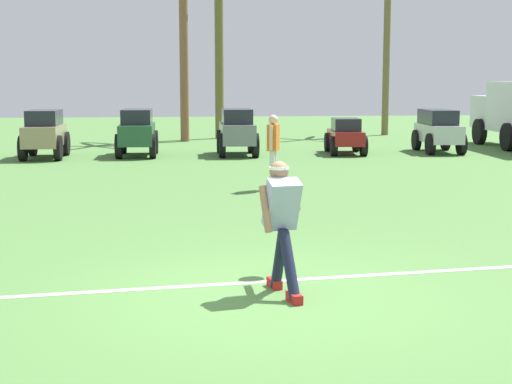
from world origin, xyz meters
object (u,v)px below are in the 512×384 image
object	(u,v)px
parked_car_slot_c	(45,133)
parked_car_slot_e	(237,131)
frisbee_in_flight	(275,229)
palm_tree_far_right	(387,31)
teammate_near_sideline	(273,145)
parked_car_slot_f	(345,136)
parked_car_slot_d	(137,131)
palm_tree_left_of_centre	(184,43)
frisbee_thrower	(282,220)
parked_car_slot_g	(438,129)
palm_tree_right_of_centre	(219,29)

from	to	relation	value
parked_car_slot_c	parked_car_slot_e	xyz separation A→B (m)	(5.66, 0.22, 0.00)
frisbee_in_flight	palm_tree_far_right	bearing A→B (deg)	70.68
teammate_near_sideline	parked_car_slot_f	xyz separation A→B (m)	(3.35, 7.55, -0.38)
parked_car_slot_d	parked_car_slot_e	distance (m)	3.00
frisbee_in_flight	palm_tree_left_of_centre	world-z (taller)	palm_tree_left_of_centre
frisbee_in_flight	parked_car_slot_d	xyz separation A→B (m)	(-2.00, 14.78, 0.20)
frisbee_thrower	frisbee_in_flight	world-z (taller)	frisbee_thrower
frisbee_thrower	palm_tree_left_of_centre	size ratio (longest dim) A/B	0.24
parked_car_slot_f	teammate_near_sideline	bearing A→B (deg)	-113.91
frisbee_thrower	parked_car_slot_g	xyz separation A→B (m)	(7.42, 15.63, -0.08)
frisbee_thrower	parked_car_slot_f	xyz separation A→B (m)	(4.40, 15.48, -0.24)
frisbee_in_flight	palm_tree_right_of_centre	world-z (taller)	palm_tree_right_of_centre
frisbee_thrower	parked_car_slot_g	size ratio (longest dim) A/B	0.58
palm_tree_right_of_centre	parked_car_slot_f	bearing A→B (deg)	-63.82
palm_tree_left_of_centre	parked_car_slot_f	bearing A→B (deg)	-49.15
parked_car_slot_g	frisbee_thrower	bearing A→B (deg)	-115.39
teammate_near_sideline	parked_car_slot_f	bearing A→B (deg)	66.09
palm_tree_right_of_centre	parked_car_slot_c	bearing A→B (deg)	-128.66
parked_car_slot_c	palm_tree_far_right	xyz separation A→B (m)	(12.57, 8.08, 3.49)
parked_car_slot_e	parked_car_slot_d	bearing A→B (deg)	178.28
frisbee_thrower	parked_car_slot_e	bearing A→B (deg)	86.15
parked_car_slot_c	parked_car_slot_e	world-z (taller)	same
frisbee_in_flight	teammate_near_sideline	bearing A→B (deg)	81.96
frisbee_in_flight	palm_tree_left_of_centre	xyz separation A→B (m)	(-0.40, 20.19, 3.06)
frisbee_in_flight	frisbee_thrower	bearing A→B (deg)	-93.40
teammate_near_sideline	palm_tree_far_right	world-z (taller)	palm_tree_far_right
palm_tree_left_of_centre	palm_tree_right_of_centre	bearing A→B (deg)	44.27
palm_tree_left_of_centre	frisbee_thrower	bearing A→B (deg)	-89.04
parked_car_slot_e	palm_tree_left_of_centre	bearing A→B (deg)	104.24
palm_tree_left_of_centre	palm_tree_far_right	bearing A→B (deg)	15.92
parked_car_slot_f	parked_car_slot_d	bearing A→B (deg)	179.15
palm_tree_left_of_centre	palm_tree_far_right	world-z (taller)	palm_tree_far_right
parked_car_slot_c	teammate_near_sideline	bearing A→B (deg)	-52.30
palm_tree_left_of_centre	teammate_near_sideline	bearing A→B (deg)	-83.85
palm_tree_right_of_centre	frisbee_in_flight	bearing A→B (deg)	-92.63
parked_car_slot_c	parked_car_slot_f	xyz separation A→B (m)	(9.02, 0.21, -0.18)
parked_car_slot_e	palm_tree_far_right	size ratio (longest dim) A/B	0.34
frisbee_in_flight	palm_tree_far_right	size ratio (longest dim) A/B	0.05
parked_car_slot_g	frisbee_in_flight	bearing A→B (deg)	-116.42
parked_car_slot_f	palm_tree_right_of_centre	size ratio (longest dim) A/B	0.31
frisbee_thrower	teammate_near_sideline	world-z (taller)	teammate_near_sideline
parked_car_slot_c	palm_tree_far_right	size ratio (longest dim) A/B	0.33
parked_car_slot_d	palm_tree_far_right	size ratio (longest dim) A/B	0.34
frisbee_thrower	palm_tree_right_of_centre	distance (m)	22.61
parked_car_slot_e	parked_car_slot_f	bearing A→B (deg)	-0.08
frisbee_thrower	palm_tree_left_of_centre	bearing A→B (deg)	90.96
frisbee_thrower	parked_car_slot_e	distance (m)	15.52
frisbee_thrower	parked_car_slot_f	world-z (taller)	frisbee_thrower
parked_car_slot_f	palm_tree_far_right	bearing A→B (deg)	65.70
teammate_near_sideline	parked_car_slot_d	world-z (taller)	teammate_near_sideline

